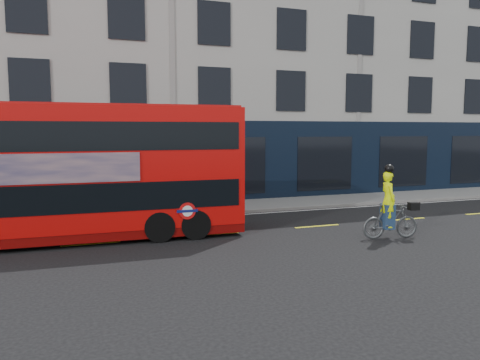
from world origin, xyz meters
name	(u,v)px	position (x,y,z in m)	size (l,w,h in m)	color
ground	(227,244)	(0.00, 0.00, 0.00)	(120.00, 120.00, 0.00)	black
pavement	(181,209)	(0.00, 6.50, 0.06)	(60.00, 3.00, 0.12)	gray
kerb	(189,215)	(0.00, 5.00, 0.07)	(60.00, 0.12, 0.13)	gray
building_terrace	(154,58)	(0.00, 12.94, 7.49)	(50.00, 10.07, 15.00)	#A8A79F
road_edge_line	(191,218)	(0.00, 4.70, 0.00)	(58.00, 0.10, 0.01)	silver
lane_dashes	(214,234)	(0.00, 1.50, 0.00)	(58.00, 0.12, 0.01)	yellow
bus	(75,172)	(-4.39, 2.20, 2.23)	(10.86, 2.73, 4.35)	#C50907
cyclist	(390,214)	(5.26, -1.04, 0.82)	(1.97, 0.85, 2.45)	#484B4D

